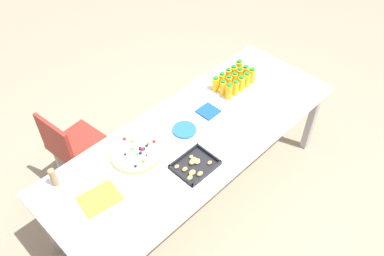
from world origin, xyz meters
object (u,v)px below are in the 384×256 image
(juice_bottle_4, at_px, (216,84))
(juice_bottle_5, at_px, (245,72))
(juice_bottle_1, at_px, (234,73))
(paper_folder, at_px, (100,198))
(juice_bottle_13, at_px, (235,88))
(fruit_pizza, at_px, (136,153))
(juice_bottle_7, at_px, (234,80))
(juice_bottle_9, at_px, (223,88))
(juice_bottle_12, at_px, (241,84))
(cardboard_tube, at_px, (53,178))
(juice_bottle_8, at_px, (229,83))
(juice_bottle_10, at_px, (252,76))
(juice_bottle_3, at_px, (222,80))
(juice_bottle_14, at_px, (229,92))
(juice_bottle_0, at_px, (239,68))
(party_table, at_px, (196,140))
(snack_tray, at_px, (195,166))
(napkin_stack, at_px, (208,111))
(juice_bottle_2, at_px, (228,76))
(chair_near_right, at_px, (71,145))
(juice_bottle_11, at_px, (247,80))
(plate_stack, at_px, (184,130))

(juice_bottle_4, bearing_deg, juice_bottle_5, 165.63)
(juice_bottle_1, bearing_deg, paper_folder, 7.31)
(juice_bottle_13, height_order, fruit_pizza, juice_bottle_13)
(juice_bottle_7, distance_m, juice_bottle_9, 0.15)
(juice_bottle_12, distance_m, cardboard_tube, 1.66)
(juice_bottle_1, bearing_deg, juice_bottle_7, 44.17)
(juice_bottle_8, bearing_deg, juice_bottle_10, 161.32)
(juice_bottle_4, bearing_deg, juice_bottle_3, 175.07)
(juice_bottle_1, bearing_deg, juice_bottle_14, 32.36)
(juice_bottle_14, bearing_deg, juice_bottle_1, -147.64)
(juice_bottle_0, height_order, juice_bottle_1, juice_bottle_0)
(party_table, xyz_separation_m, snack_tray, (0.23, 0.21, 0.07))
(juice_bottle_7, distance_m, fruit_pizza, 1.09)
(paper_folder, bearing_deg, napkin_stack, -176.79)
(party_table, xyz_separation_m, juice_bottle_5, (-0.79, -0.17, 0.12))
(juice_bottle_8, xyz_separation_m, snack_tray, (0.81, 0.39, -0.05))
(juice_bottle_1, relative_size, juice_bottle_3, 0.97)
(juice_bottle_9, height_order, snack_tray, juice_bottle_9)
(juice_bottle_8, xyz_separation_m, juice_bottle_13, (0.01, 0.08, -0.00))
(napkin_stack, bearing_deg, juice_bottle_5, -172.56)
(juice_bottle_0, relative_size, juice_bottle_3, 1.05)
(party_table, bearing_deg, juice_bottle_13, -170.59)
(juice_bottle_13, distance_m, napkin_stack, 0.32)
(juice_bottle_0, bearing_deg, juice_bottle_13, 34.14)
(cardboard_tube, bearing_deg, juice_bottle_12, 171.40)
(juice_bottle_14, distance_m, snack_tray, 0.79)
(juice_bottle_4, relative_size, juice_bottle_10, 0.94)
(juice_bottle_2, height_order, juice_bottle_9, juice_bottle_2)
(chair_near_right, bearing_deg, cardboard_tube, -43.75)
(juice_bottle_8, bearing_deg, juice_bottle_12, 132.91)
(juice_bottle_4, bearing_deg, juice_bottle_12, 134.72)
(juice_bottle_14, xyz_separation_m, napkin_stack, (0.24, -0.00, -0.06))
(juice_bottle_11, xyz_separation_m, fruit_pizza, (1.17, -0.07, -0.05))
(juice_bottle_10, distance_m, juice_bottle_11, 0.07)
(juice_bottle_1, relative_size, juice_bottle_13, 0.97)
(fruit_pizza, bearing_deg, party_table, 159.03)
(party_table, xyz_separation_m, napkin_stack, (-0.25, -0.10, 0.07))
(fruit_pizza, bearing_deg, juice_bottle_14, 175.57)
(juice_bottle_7, distance_m, juice_bottle_14, 0.17)
(juice_bottle_5, bearing_deg, juice_bottle_3, -17.19)
(juice_bottle_2, height_order, juice_bottle_3, juice_bottle_2)
(juice_bottle_14, distance_m, plate_stack, 0.53)
(juice_bottle_0, relative_size, juice_bottle_2, 1.02)
(juice_bottle_12, height_order, napkin_stack, juice_bottle_12)
(juice_bottle_1, xyz_separation_m, juice_bottle_9, (0.22, 0.07, 0.00))
(chair_near_right, relative_size, juice_bottle_12, 5.87)
(juice_bottle_10, xyz_separation_m, snack_tray, (1.02, 0.32, -0.05))
(fruit_pizza, xyz_separation_m, cardboard_tube, (0.55, -0.18, 0.06))
(juice_bottle_1, relative_size, juice_bottle_4, 1.03)
(fruit_pizza, bearing_deg, juice_bottle_9, -179.95)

